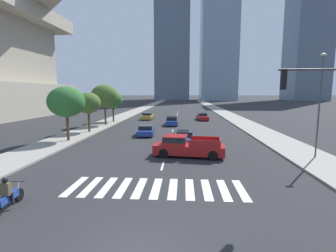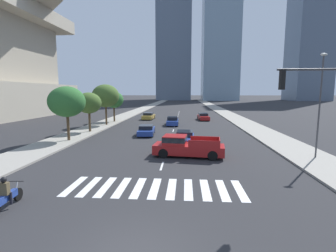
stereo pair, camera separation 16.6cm
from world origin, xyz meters
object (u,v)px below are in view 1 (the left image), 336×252
Objects in this scene: sedan_gold_3 at (148,116)px; street_lamp_east at (320,98)px; sedan_blue_2 at (146,130)px; street_tree_third at (105,96)px; sedan_red_1 at (202,117)px; sedan_blue_0 at (172,121)px; street_tree_fourth at (113,100)px; sedan_blue_4 at (185,138)px; pickup_truck at (186,146)px; motorcycle_lead at (8,197)px; street_tree_nearest at (66,102)px; street_tree_second at (88,103)px.

sedan_gold_3 is 0.59× the size of street_lamp_east.
sedan_blue_2 is 0.77× the size of street_tree_third.
sedan_gold_3 is (-10.32, 0.40, 0.01)m from sedan_red_1.
street_tree_fourth reaches higher than sedan_blue_0.
sedan_blue_2 is 0.60× the size of street_lamp_east.
sedan_blue_4 reaches higher than sedan_blue_2.
sedan_blue_2 is (-4.70, 9.77, -0.25)m from pickup_truck.
pickup_truck is at bearing -44.06° from motorcycle_lead.
sedan_blue_4 is (4.65, -4.91, 0.03)m from sedan_blue_2.
sedan_gold_3 is 22.97m from sedan_blue_4.
street_tree_third is (0.00, 12.37, 0.41)m from street_tree_nearest.
sedan_blue_0 is 14.12m from sedan_blue_4.
sedan_blue_0 is 9.36m from sedan_gold_3.
street_tree_nearest is (-22.20, 5.27, -0.51)m from street_lamp_east.
sedan_blue_2 is 0.85× the size of street_tree_nearest.
sedan_blue_2 is at bearing -58.09° from street_tree_fourth.
motorcycle_lead is 0.36× the size of street_tree_third.
sedan_gold_3 is at bearing 44.00° from street_tree_fourth.
sedan_blue_2 is at bearing -57.87° from pickup_truck.
street_tree_third reaches higher than street_tree_nearest.
motorcycle_lead is 28.99m from sedan_blue_0.
sedan_blue_0 is at bearing -170.20° from sedan_blue_4.
sedan_gold_3 is (0.87, 36.30, 0.01)m from motorcycle_lead.
street_tree_third is at bearing 40.09° from sedan_blue_2.
street_tree_second is at bearing 153.59° from street_lamp_east.
sedan_blue_2 is (-8.02, -16.59, -0.03)m from sedan_red_1.
sedan_red_1 is 18.28m from street_tree_third.
sedan_blue_4 is 0.74× the size of street_tree_third.
sedan_blue_2 is 0.95× the size of street_tree_second.
sedan_red_1 and sedan_blue_4 have the same top height.
motorcycle_lead is 0.39× the size of pickup_truck.
pickup_truck is 13.63m from street_tree_nearest.
street_tree_nearest is at bearing 11.78° from motorcycle_lead.
sedan_blue_4 is (-3.38, -21.50, -0.00)m from sedan_red_1.
sedan_gold_3 is 0.83× the size of street_tree_nearest.
sedan_blue_4 is 0.90× the size of street_tree_fourth.
sedan_blue_0 is at bearing 53.43° from street_tree_nearest.
street_tree_third is (0.00, 6.61, 0.80)m from street_tree_second.
sedan_blue_0 is 11.06m from street_tree_fourth.
sedan_red_1 is 0.97× the size of street_tree_second.
street_tree_second reaches higher than sedan_gold_3.
sedan_blue_0 is 0.76× the size of street_tree_third.
sedan_blue_2 is 8.20m from street_tree_second.
motorcycle_lead is 0.48× the size of sedan_blue_0.
street_tree_third reaches higher than sedan_gold_3.
pickup_truck is 4.87m from sedan_blue_4.
sedan_blue_0 is 0.92× the size of street_tree_fourth.
pickup_truck is 1.20× the size of sedan_red_1.
street_lamp_east is at bearing -44.59° from street_tree_fourth.
sedan_red_1 is at bearing 16.51° from street_tree_fourth.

